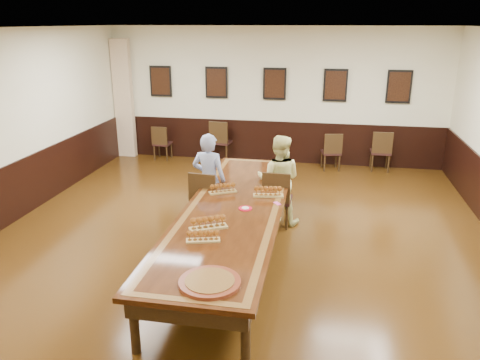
% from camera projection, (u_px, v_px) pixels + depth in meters
% --- Properties ---
extents(floor, '(8.00, 10.00, 0.02)m').
position_uv_depth(floor, '(234.00, 255.00, 6.96)').
color(floor, black).
rests_on(floor, ground).
extents(ceiling, '(8.00, 10.00, 0.02)m').
position_uv_depth(ceiling, '(233.00, 28.00, 5.93)').
color(ceiling, white).
rests_on(ceiling, floor).
extents(wall_back, '(8.00, 0.02, 3.20)m').
position_uv_depth(wall_back, '(275.00, 96.00, 11.11)').
color(wall_back, '#ECEAC5').
rests_on(wall_back, floor).
extents(chair_man, '(0.52, 0.56, 0.99)m').
position_uv_depth(chair_man, '(207.00, 198.00, 7.77)').
color(chair_man, black).
rests_on(chair_man, floor).
extents(chair_woman, '(0.48, 0.52, 0.98)m').
position_uv_depth(chair_woman, '(277.00, 197.00, 7.83)').
color(chair_woman, black).
rests_on(chair_woman, floor).
extents(spare_chair_a, '(0.41, 0.45, 0.85)m').
position_uv_depth(spare_chair_a, '(162.00, 142.00, 11.65)').
color(spare_chair_a, black).
rests_on(spare_chair_a, floor).
extents(spare_chair_b, '(0.53, 0.57, 1.01)m').
position_uv_depth(spare_chair_b, '(221.00, 140.00, 11.52)').
color(spare_chair_b, black).
rests_on(spare_chair_b, floor).
extents(spare_chair_c, '(0.50, 0.53, 0.89)m').
position_uv_depth(spare_chair_c, '(331.00, 151.00, 10.82)').
color(spare_chair_c, black).
rests_on(spare_chair_c, floor).
extents(spare_chair_d, '(0.45, 0.49, 0.94)m').
position_uv_depth(spare_chair_d, '(381.00, 150.00, 10.75)').
color(spare_chair_d, black).
rests_on(spare_chair_d, floor).
extents(person_man, '(0.62, 0.45, 1.58)m').
position_uv_depth(person_man, '(209.00, 180.00, 7.77)').
color(person_man, '#465FAF').
rests_on(person_man, floor).
extents(person_woman, '(0.78, 0.62, 1.53)m').
position_uv_depth(person_woman, '(279.00, 180.00, 7.84)').
color(person_woman, '#E5E38F').
rests_on(person_woman, floor).
extents(pink_phone, '(0.13, 0.14, 0.01)m').
position_uv_depth(pink_phone, '(277.00, 203.00, 6.85)').
color(pink_phone, '#F852B0').
rests_on(pink_phone, conference_table).
extents(curtain, '(0.45, 0.18, 2.90)m').
position_uv_depth(curtain, '(124.00, 99.00, 11.63)').
color(curtain, '#D2B390').
rests_on(curtain, floor).
extents(wainscoting, '(8.00, 10.00, 1.00)m').
position_uv_depth(wainscoting, '(234.00, 223.00, 6.80)').
color(wainscoting, black).
rests_on(wainscoting, floor).
extents(conference_table, '(1.40, 5.00, 0.76)m').
position_uv_depth(conference_table, '(234.00, 216.00, 6.76)').
color(conference_table, black).
rests_on(conference_table, floor).
extents(posters, '(6.14, 0.04, 0.74)m').
position_uv_depth(posters, '(275.00, 84.00, 10.94)').
color(posters, black).
rests_on(posters, wall_back).
extents(flight_a, '(0.44, 0.32, 0.16)m').
position_uv_depth(flight_a, '(223.00, 188.00, 7.26)').
color(flight_a, olive).
rests_on(flight_a, conference_table).
extents(flight_b, '(0.48, 0.21, 0.17)m').
position_uv_depth(flight_b, '(268.00, 192.00, 7.10)').
color(flight_b, olive).
rests_on(flight_b, conference_table).
extents(flight_c, '(0.50, 0.37, 0.18)m').
position_uv_depth(flight_c, '(208.00, 223.00, 5.99)').
color(flight_c, olive).
rests_on(flight_c, conference_table).
extents(flight_d, '(0.43, 0.23, 0.15)m').
position_uv_depth(flight_d, '(203.00, 236.00, 5.65)').
color(flight_d, olive).
rests_on(flight_d, conference_table).
extents(red_plate_grp, '(0.19, 0.19, 0.02)m').
position_uv_depth(red_plate_grp, '(245.00, 209.00, 6.65)').
color(red_plate_grp, red).
rests_on(red_plate_grp, conference_table).
extents(carved_platter, '(0.79, 0.79, 0.05)m').
position_uv_depth(carved_platter, '(210.00, 282.00, 4.75)').
color(carved_platter, '#581F11').
rests_on(carved_platter, conference_table).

